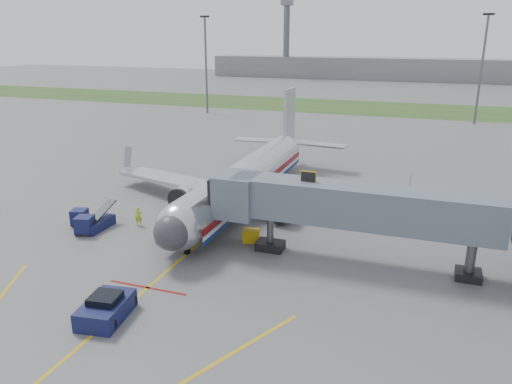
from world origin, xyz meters
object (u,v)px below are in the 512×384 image
(belt_loader, at_px, (98,223))
(airliner, at_px, (246,179))
(pushback_tug, at_px, (106,309))
(ramp_worker, at_px, (138,216))

(belt_loader, bearing_deg, airliner, 48.25)
(airliner, bearing_deg, pushback_tug, -90.77)
(pushback_tug, height_order, belt_loader, belt_loader)
(belt_loader, distance_m, ramp_worker, 3.59)
(pushback_tug, height_order, ramp_worker, ramp_worker)
(ramp_worker, bearing_deg, airliner, 27.43)
(airliner, bearing_deg, belt_loader, -131.75)
(pushback_tug, xyz_separation_m, ramp_worker, (-6.71, 14.24, 0.21))
(belt_loader, bearing_deg, ramp_worker, 33.55)
(airliner, height_order, belt_loader, airliner)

